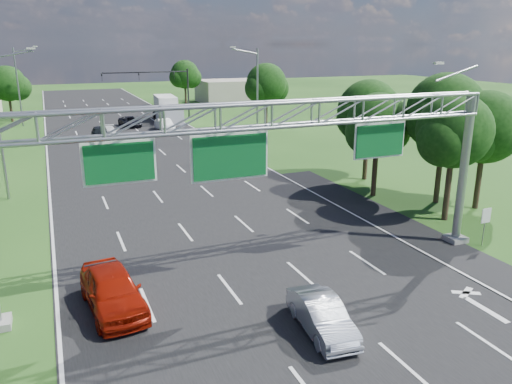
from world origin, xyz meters
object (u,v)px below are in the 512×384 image
silver_sedan (322,316)px  box_truck (167,109)px  regulatory_sign (486,219)px  red_coupe (112,290)px  traffic_signal (164,82)px  sign_gantry (270,129)px

silver_sedan → box_truck: size_ratio=0.44×
regulatory_sign → red_coupe: 19.14m
traffic_signal → red_coupe: size_ratio=2.42×
box_truck → silver_sedan: bearing=-92.1°
regulatory_sign → traffic_signal: size_ratio=0.17×
silver_sedan → box_truck: box_truck is taller
silver_sedan → regulatory_sign: bearing=23.8°
traffic_signal → box_truck: size_ratio=1.34×
red_coupe → silver_sedan: red_coupe is taller
red_coupe → box_truck: 52.50m
red_coupe → silver_sedan: (6.97, -4.68, -0.20)m
red_coupe → box_truck: (13.88, 50.62, 0.77)m
red_coupe → traffic_signal: bearing=69.5°
traffic_signal → box_truck: 4.46m
sign_gantry → box_truck: 51.04m
regulatory_sign → silver_sedan: size_ratio=0.52×
regulatory_sign → silver_sedan: regulatory_sign is taller
sign_gantry → regulatory_sign: 13.25m
traffic_signal → red_coupe: (-14.19, -53.32, -4.31)m
silver_sedan → box_truck: 55.74m
traffic_signal → red_coupe: 55.34m
sign_gantry → regulatory_sign: bearing=-4.8°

